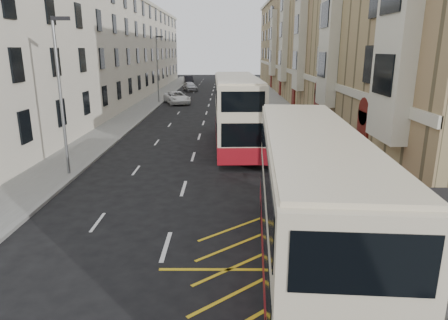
{
  "coord_description": "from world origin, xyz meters",
  "views": [
    {
      "loc": [
        2.07,
        -8.52,
        6.62
      ],
      "look_at": [
        2.0,
        8.61,
        1.84
      ],
      "focal_mm": 32.0,
      "sensor_mm": 36.0,
      "label": 1
    }
  ],
  "objects_px": {
    "pedestrian_mid": "(404,211)",
    "pedestrian_far": "(391,235)",
    "car_silver": "(190,86)",
    "car_red": "(237,85)",
    "white_van": "(177,98)",
    "street_lamp_far": "(158,66)",
    "double_decker_front": "(308,205)",
    "car_dark": "(189,80)",
    "double_decker_rear": "(236,112)",
    "street_lamp_near": "(61,89)"
  },
  "relations": [
    {
      "from": "pedestrian_mid",
      "to": "pedestrian_far",
      "type": "distance_m",
      "value": 2.5
    },
    {
      "from": "car_silver",
      "to": "car_red",
      "type": "xyz_separation_m",
      "value": [
        7.66,
        3.63,
        -0.11
      ]
    },
    {
      "from": "white_van",
      "to": "street_lamp_far",
      "type": "bearing_deg",
      "value": 149.5
    },
    {
      "from": "pedestrian_mid",
      "to": "white_van",
      "type": "bearing_deg",
      "value": 115.71
    },
    {
      "from": "pedestrian_mid",
      "to": "car_red",
      "type": "height_order",
      "value": "pedestrian_mid"
    },
    {
      "from": "car_red",
      "to": "white_van",
      "type": "bearing_deg",
      "value": 68.45
    },
    {
      "from": "car_silver",
      "to": "car_red",
      "type": "height_order",
      "value": "car_silver"
    },
    {
      "from": "double_decker_front",
      "to": "white_van",
      "type": "height_order",
      "value": "double_decker_front"
    },
    {
      "from": "pedestrian_mid",
      "to": "car_dark",
      "type": "xyz_separation_m",
      "value": [
        -13.74,
        65.72,
        -0.2
      ]
    },
    {
      "from": "double_decker_front",
      "to": "car_red",
      "type": "height_order",
      "value": "double_decker_front"
    },
    {
      "from": "car_dark",
      "to": "double_decker_front",
      "type": "bearing_deg",
      "value": -91.69
    },
    {
      "from": "double_decker_rear",
      "to": "car_silver",
      "type": "bearing_deg",
      "value": 97.82
    },
    {
      "from": "double_decker_rear",
      "to": "car_dark",
      "type": "relative_size",
      "value": 2.61
    },
    {
      "from": "street_lamp_near",
      "to": "double_decker_rear",
      "type": "bearing_deg",
      "value": 36.65
    },
    {
      "from": "white_van",
      "to": "car_silver",
      "type": "height_order",
      "value": "car_silver"
    },
    {
      "from": "street_lamp_far",
      "to": "pedestrian_far",
      "type": "distance_m",
      "value": 41.63
    },
    {
      "from": "street_lamp_near",
      "to": "street_lamp_far",
      "type": "xyz_separation_m",
      "value": [
        0.0,
        30.0,
        0.0
      ]
    },
    {
      "from": "car_silver",
      "to": "street_lamp_near",
      "type": "bearing_deg",
      "value": -109.79
    },
    {
      "from": "street_lamp_near",
      "to": "car_red",
      "type": "distance_m",
      "value": 49.8
    },
    {
      "from": "street_lamp_far",
      "to": "double_decker_rear",
      "type": "height_order",
      "value": "street_lamp_far"
    },
    {
      "from": "street_lamp_near",
      "to": "car_dark",
      "type": "xyz_separation_m",
      "value": [
        1.15,
        58.66,
        -3.87
      ]
    },
    {
      "from": "double_decker_front",
      "to": "white_van",
      "type": "distance_m",
      "value": 40.31
    },
    {
      "from": "street_lamp_near",
      "to": "pedestrian_mid",
      "type": "xyz_separation_m",
      "value": [
        14.89,
        -7.06,
        -3.67
      ]
    },
    {
      "from": "double_decker_rear",
      "to": "pedestrian_far",
      "type": "relative_size",
      "value": 6.9
    },
    {
      "from": "double_decker_rear",
      "to": "car_red",
      "type": "height_order",
      "value": "double_decker_rear"
    },
    {
      "from": "pedestrian_mid",
      "to": "car_silver",
      "type": "relative_size",
      "value": 0.37
    },
    {
      "from": "pedestrian_far",
      "to": "double_decker_rear",
      "type": "bearing_deg",
      "value": -57.4
    },
    {
      "from": "street_lamp_far",
      "to": "pedestrian_mid",
      "type": "distance_m",
      "value": 40.11
    },
    {
      "from": "double_decker_rear",
      "to": "white_van",
      "type": "relative_size",
      "value": 2.27
    },
    {
      "from": "pedestrian_mid",
      "to": "car_silver",
      "type": "height_order",
      "value": "pedestrian_mid"
    },
    {
      "from": "street_lamp_near",
      "to": "white_van",
      "type": "relative_size",
      "value": 1.49
    },
    {
      "from": "pedestrian_far",
      "to": "car_dark",
      "type": "height_order",
      "value": "pedestrian_far"
    },
    {
      "from": "double_decker_rear",
      "to": "car_silver",
      "type": "relative_size",
      "value": 2.73
    },
    {
      "from": "double_decker_rear",
      "to": "car_dark",
      "type": "xyz_separation_m",
      "value": [
        -7.99,
        51.86,
        -1.69
      ]
    },
    {
      "from": "pedestrian_mid",
      "to": "car_dark",
      "type": "distance_m",
      "value": 67.14
    },
    {
      "from": "double_decker_front",
      "to": "pedestrian_mid",
      "type": "bearing_deg",
      "value": 37.67
    },
    {
      "from": "street_lamp_far",
      "to": "car_silver",
      "type": "height_order",
      "value": "street_lamp_far"
    },
    {
      "from": "double_decker_front",
      "to": "pedestrian_far",
      "type": "xyz_separation_m",
      "value": [
        2.76,
        0.59,
        -1.23
      ]
    },
    {
      "from": "street_lamp_near",
      "to": "double_decker_rear",
      "type": "xyz_separation_m",
      "value": [
        9.14,
        6.8,
        -2.17
      ]
    },
    {
      "from": "car_silver",
      "to": "pedestrian_mid",
      "type": "bearing_deg",
      "value": -93.19
    },
    {
      "from": "car_silver",
      "to": "pedestrian_far",
      "type": "bearing_deg",
      "value": -95.02
    },
    {
      "from": "pedestrian_mid",
      "to": "car_silver",
      "type": "xyz_separation_m",
      "value": [
        -12.28,
        52.0,
        -0.21
      ]
    },
    {
      "from": "pedestrian_mid",
      "to": "street_lamp_far",
      "type": "bearing_deg",
      "value": 118.65
    },
    {
      "from": "double_decker_rear",
      "to": "pedestrian_mid",
      "type": "distance_m",
      "value": 15.08
    },
    {
      "from": "street_lamp_near",
      "to": "double_decker_front",
      "type": "xyz_separation_m",
      "value": [
        10.81,
        -9.78,
        -2.37
      ]
    },
    {
      "from": "pedestrian_far",
      "to": "car_silver",
      "type": "xyz_separation_m",
      "value": [
        -10.96,
        54.12,
        -0.27
      ]
    },
    {
      "from": "double_decker_rear",
      "to": "white_van",
      "type": "height_order",
      "value": "double_decker_rear"
    },
    {
      "from": "car_dark",
      "to": "car_red",
      "type": "distance_m",
      "value": 13.6
    },
    {
      "from": "car_dark",
      "to": "white_van",
      "type": "bearing_deg",
      "value": -97.45
    },
    {
      "from": "street_lamp_near",
      "to": "white_van",
      "type": "xyz_separation_m",
      "value": [
        2.3,
        29.6,
        -3.89
      ]
    }
  ]
}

